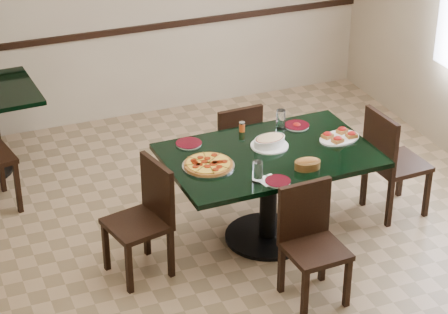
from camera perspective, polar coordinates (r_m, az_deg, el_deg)
name	(u,v)px	position (r m, az deg, el deg)	size (l,w,h in m)	color
floor	(233,259)	(6.63, 0.61, -6.65)	(5.50, 5.50, 0.00)	#937554
room_shell	(266,23)	(7.88, 2.76, 8.72)	(5.50, 5.50, 5.50)	silver
main_table	(269,174)	(6.58, 2.96, -1.14)	(1.57, 1.03, 0.75)	black
chair_far	(235,145)	(7.24, 0.72, 0.81)	(0.41, 0.41, 0.83)	black
chair_near	(310,237)	(6.05, 5.66, -5.20)	(0.41, 0.41, 0.85)	black
chair_right	(390,158)	(7.06, 10.78, -0.06)	(0.45, 0.45, 0.91)	black
chair_left	(146,213)	(6.28, -5.11, -3.67)	(0.49, 0.49, 0.87)	black
pepperoni_pizza	(208,164)	(6.29, -1.03, -0.49)	(0.38, 0.38, 0.04)	silver
lasagna_casserole	(270,141)	(6.57, 3.00, 1.05)	(0.29, 0.29, 0.09)	silver
bread_basket	(307,164)	(6.28, 5.47, -0.44)	(0.21, 0.16, 0.09)	brown
bruschetta_platter	(339,136)	(6.74, 7.55, 1.36)	(0.38, 0.30, 0.05)	silver
side_plate_near	(278,181)	(6.11, 3.53, -1.59)	(0.18, 0.18, 0.02)	silver
side_plate_far_r	(297,125)	(6.91, 4.78, 2.07)	(0.20, 0.20, 0.03)	silver
side_plate_far_l	(189,143)	(6.61, -2.32, 0.89)	(0.20, 0.20, 0.02)	silver
napkin_setting	(269,180)	(6.13, 2.95, -1.51)	(0.16, 0.16, 0.01)	white
water_glass_a	(281,119)	(6.84, 3.73, 2.47)	(0.07, 0.07, 0.15)	white
water_glass_b	(257,172)	(6.07, 2.20, -0.98)	(0.07, 0.07, 0.16)	white
pepper_shaker	(242,127)	(6.79, 1.19, 2.00)	(0.05, 0.05, 0.08)	#B84A13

